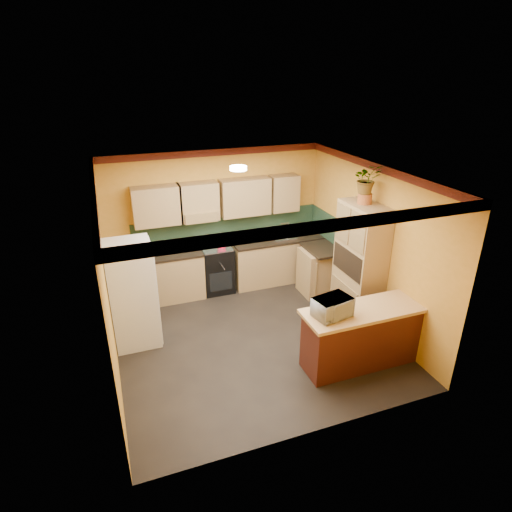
{
  "coord_description": "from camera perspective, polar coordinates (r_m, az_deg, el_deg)",
  "views": [
    {
      "loc": [
        -1.96,
        -5.5,
        4.06
      ],
      "look_at": [
        0.23,
        0.45,
        1.24
      ],
      "focal_mm": 30.0,
      "sensor_mm": 36.0,
      "label": 1
    }
  ],
  "objects": [
    {
      "name": "base_cabinets_back",
      "position": [
        8.52,
        -1.21,
        -1.18
      ],
      "size": [
        3.65,
        0.6,
        0.88
      ],
      "primitive_type": "cube",
      "color": "#A78258",
      "rests_on": "ground"
    },
    {
      "name": "fern",
      "position": [
        6.83,
        14.56,
        9.91
      ],
      "size": [
        0.49,
        0.46,
        0.46
      ],
      "primitive_type": "imported",
      "rotation": [
        0.0,
        0.0,
        -0.28
      ],
      "color": "#A78258",
      "rests_on": "fern_pot"
    },
    {
      "name": "microwave",
      "position": [
        5.93,
        10.14,
        -6.72
      ],
      "size": [
        0.56,
        0.44,
        0.28
      ],
      "primitive_type": "imported",
      "rotation": [
        0.0,
        0.0,
        0.2
      ],
      "color": "silver",
      "rests_on": "bar_top"
    },
    {
      "name": "fern_pot",
      "position": [
        6.91,
        14.3,
        7.44
      ],
      "size": [
        0.22,
        0.22,
        0.16
      ],
      "primitive_type": "cylinder",
      "color": "#A05226",
      "rests_on": "pantry"
    },
    {
      "name": "bar_top",
      "position": [
        6.3,
        14.65,
        -6.97
      ],
      "size": [
        1.9,
        0.65,
        0.05
      ],
      "primitive_type": "cube",
      "color": "tan",
      "rests_on": "breakfast_bar"
    },
    {
      "name": "countertop_right",
      "position": [
        8.17,
        8.95,
        0.92
      ],
      "size": [
        0.62,
        0.8,
        0.04
      ],
      "primitive_type": "cube",
      "color": "black",
      "rests_on": "base_cabinets_right"
    },
    {
      "name": "pantry",
      "position": [
        7.26,
        13.62,
        -1.24
      ],
      "size": [
        0.48,
        0.9,
        2.1
      ],
      "primitive_type": "cube",
      "color": "#A78258",
      "rests_on": "ground"
    },
    {
      "name": "kettle",
      "position": [
        8.11,
        -4.64,
        1.72
      ],
      "size": [
        0.19,
        0.19,
        0.18
      ],
      "primitive_type": null,
      "rotation": [
        0.0,
        0.0,
        0.11
      ],
      "color": "red",
      "rests_on": "stove"
    },
    {
      "name": "base_cabinets_right",
      "position": [
        8.36,
        8.75,
        -1.98
      ],
      "size": [
        0.6,
        0.8,
        0.88
      ],
      "primitive_type": "cube",
      "color": "#A78258",
      "rests_on": "ground"
    },
    {
      "name": "countertop_back",
      "position": [
        8.33,
        -1.24,
        1.68
      ],
      "size": [
        3.65,
        0.62,
        0.04
      ],
      "primitive_type": "cube",
      "color": "black",
      "rests_on": "base_cabinets_back"
    },
    {
      "name": "stove",
      "position": [
        8.35,
        -5.27,
        -1.71
      ],
      "size": [
        0.58,
        0.58,
        0.91
      ],
      "primitive_type": "cube",
      "color": "black",
      "rests_on": "ground"
    },
    {
      "name": "room_shell",
      "position": [
        6.42,
        -1.24,
        6.08
      ],
      "size": [
        4.24,
        4.24,
        2.72
      ],
      "color": "black",
      "rests_on": "ground"
    },
    {
      "name": "fridge",
      "position": [
        6.87,
        -16.13,
        -4.9
      ],
      "size": [
        0.68,
        0.66,
        1.7
      ],
      "primitive_type": "cube",
      "color": "silver",
      "rests_on": "ground"
    },
    {
      "name": "sink",
      "position": [
        8.58,
        3.66,
        2.57
      ],
      "size": [
        0.48,
        0.4,
        0.03
      ],
      "primitive_type": "cube",
      "color": "silver",
      "rests_on": "countertop_back"
    },
    {
      "name": "breakfast_bar",
      "position": [
        6.54,
        14.22,
        -10.47
      ],
      "size": [
        1.8,
        0.55,
        0.88
      ],
      "primitive_type": "cube",
      "color": "#491811",
      "rests_on": "ground"
    }
  ]
}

